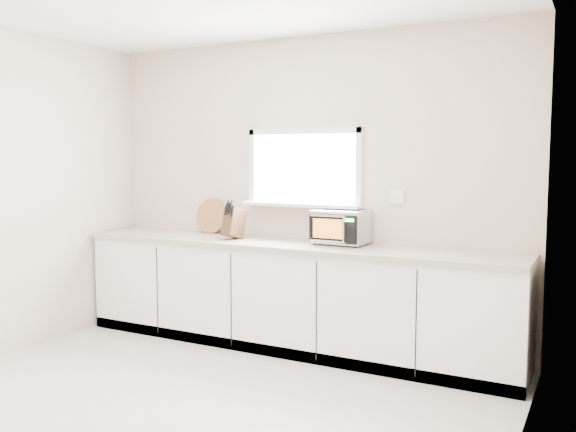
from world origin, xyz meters
The scene contains 8 objects.
ground centered at (0.00, 0.00, 0.00)m, with size 4.00×4.00×0.00m, color beige.
back_wall centered at (0.00, 2.00, 1.36)m, with size 4.00×0.17×2.70m.
cabinets centered at (0.00, 1.70, 0.44)m, with size 3.92×0.60×0.88m, color white.
countertop centered at (0.00, 1.69, 0.90)m, with size 3.92×0.64×0.04m, color #BEB39D.
microwave centered at (0.43, 1.82, 1.07)m, with size 0.44×0.38×0.28m.
knife_block centered at (-0.54, 1.67, 1.07)m, with size 0.15×0.26×0.35m.
cutting_board centered at (-0.97, 1.94, 1.09)m, with size 0.34×0.34×0.02m, color #A97E41.
coffee_grinder centered at (0.33, 1.89, 1.03)m, with size 0.13×0.13×0.21m.
Camera 1 is at (2.40, -2.87, 1.64)m, focal length 38.00 mm.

